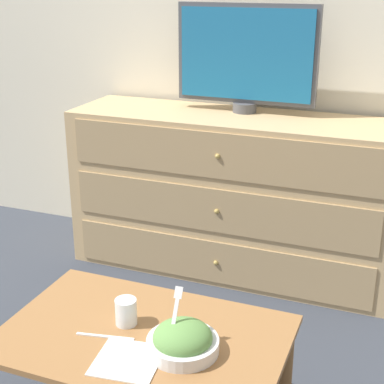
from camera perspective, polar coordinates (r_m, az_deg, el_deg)
ground_plane at (r=3.36m, az=3.80°, el=-5.03°), size 12.00×12.00×0.00m
wall_back at (r=3.05m, az=4.55°, el=17.74°), size 12.00×0.05×2.60m
dresser at (r=2.95m, az=3.91°, el=-0.26°), size 1.60×0.48×0.81m
tv at (r=2.86m, az=5.30°, el=12.98°), size 0.68×0.12×0.51m
coffee_table at (r=1.93m, az=-4.72°, el=-14.85°), size 0.89×0.58×0.38m
takeout_bowl at (r=1.80m, az=-0.91°, el=-14.21°), size 0.22×0.22×0.19m
drink_cup at (r=1.93m, az=-6.41°, el=-11.60°), size 0.07×0.07×0.09m
napkin at (r=1.79m, az=-6.25°, el=-15.91°), size 0.21×0.21×0.00m
knife at (r=1.90m, az=-8.43°, el=-13.69°), size 0.18×0.05×0.01m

